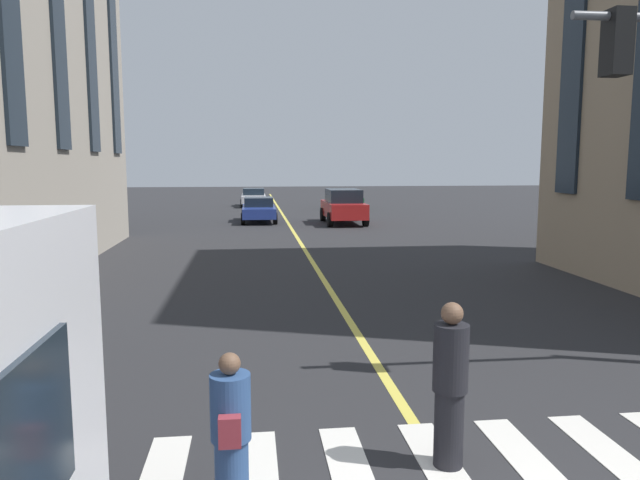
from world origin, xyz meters
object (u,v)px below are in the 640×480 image
car_blue_far (259,209)px  car_green_mid (347,199)px  car_red_oncoming (343,206)px  car_white_near (254,197)px  pedestrian_near (231,435)px  pedestrian_companion (450,385)px

car_blue_far → car_green_mid: same height
car_red_oncoming → car_blue_far: bearing=71.4°
car_white_near → car_red_oncoming: size_ratio=0.94×
car_blue_far → car_red_oncoming: car_red_oncoming is taller
car_red_oncoming → pedestrian_near: (-26.50, 5.24, -0.19)m
car_green_mid → car_white_near: (3.08, 6.71, 0.00)m
car_red_oncoming → car_white_near: bearing=19.4°
car_green_mid → car_white_near: 7.39m
car_green_mid → car_red_oncoming: 10.76m
car_white_near → car_red_oncoming: car_red_oncoming is taller
car_green_mid → pedestrian_companion: pedestrian_companion is taller
car_blue_far → car_red_oncoming: size_ratio=0.94×
car_blue_far → pedestrian_near: (-28.04, 0.65, 0.08)m
car_green_mid → pedestrian_companion: (-36.49, 4.82, 0.22)m
pedestrian_near → pedestrian_companion: size_ratio=0.85×
car_white_near → car_blue_far: bearing=-179.0°
car_blue_far → car_white_near: same height
car_red_oncoming → pedestrian_near: car_red_oncoming is taller
car_white_near → pedestrian_companion: size_ratio=2.40×
car_green_mid → pedestrian_companion: bearing=172.5°
car_white_near → pedestrian_companion: pedestrian_companion is taller
car_green_mid → car_white_near: bearing=65.4°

